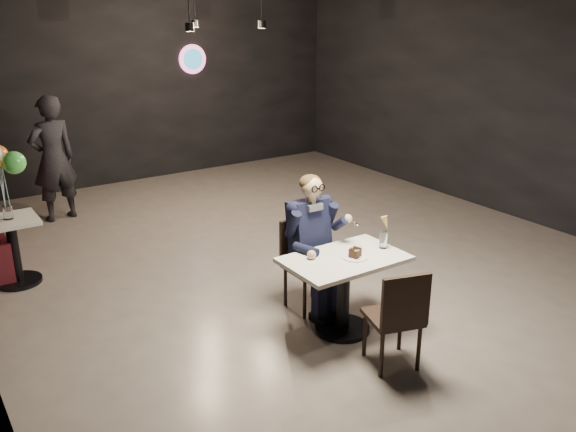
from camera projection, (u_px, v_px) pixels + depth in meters
floor at (300, 260)px, 7.34m from camera, size 9.00×9.00×0.00m
wall_sign at (192, 59)px, 10.60m from camera, size 0.50×0.06×0.50m
pendant_lights at (214, 7)px, 7.95m from camera, size 1.40×1.20×0.36m
main_table at (343, 294)px, 5.66m from camera, size 1.10×0.70×0.75m
chair_far at (309, 266)px, 6.06m from camera, size 0.42×0.46×0.92m
chair_near at (393, 315)px, 5.11m from camera, size 0.53×0.56×0.92m
seated_man at (309, 242)px, 5.98m from camera, size 0.60×0.80×1.44m
dessert_plate at (355, 257)px, 5.52m from camera, size 0.24×0.24×0.01m
cake_slice at (355, 253)px, 5.51m from camera, size 0.12×0.11×0.07m
mint_leaf at (357, 251)px, 5.45m from camera, size 0.06×0.04×0.01m
sundae_glass at (383, 240)px, 5.72m from camera, size 0.07×0.07×0.17m
wafer_cone at (386, 223)px, 5.68m from camera, size 0.08×0.08×0.13m
side_table at (15, 253)px, 6.64m from camera, size 0.57×0.57×0.71m
balloon_vase at (8, 212)px, 6.49m from camera, size 0.10×0.10×0.15m
balloon_bunch at (2, 173)px, 6.34m from camera, size 0.43×0.43×0.72m
passerby at (53, 159)px, 8.46m from camera, size 0.71×0.54×1.77m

